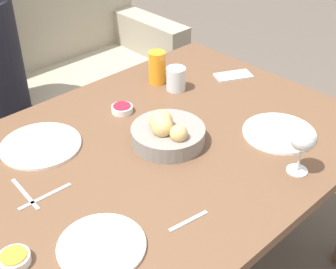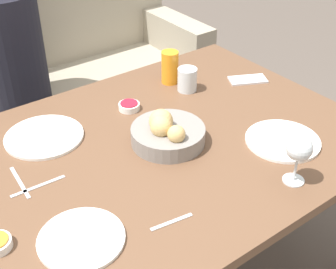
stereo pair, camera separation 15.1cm
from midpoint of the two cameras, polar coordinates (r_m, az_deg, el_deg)
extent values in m
cube|color=brown|center=(1.51, -5.06, -2.47)|extent=(1.46, 1.01, 0.03)
cube|color=brown|center=(2.36, 1.09, 2.22)|extent=(0.06, 0.06, 0.67)
cube|color=#9E937F|center=(2.60, -17.59, 0.91)|extent=(1.65, 0.70, 0.45)
cube|color=#9E937F|center=(2.90, -4.86, 8.26)|extent=(0.14, 0.70, 0.65)
cube|color=#23232D|center=(2.45, -20.76, -1.98)|extent=(0.30, 0.41, 0.45)
cylinder|color=gray|center=(1.52, -2.86, -0.17)|extent=(0.24, 0.24, 0.05)
sphere|color=tan|center=(1.44, -1.69, 0.02)|extent=(0.06, 0.06, 0.06)
sphere|color=tan|center=(1.47, -3.67, 0.84)|extent=(0.07, 0.07, 0.07)
sphere|color=tan|center=(1.49, -3.79, 1.50)|extent=(0.08, 0.08, 0.08)
cylinder|color=white|center=(1.21, -11.78, -13.31)|extent=(0.22, 0.22, 0.01)
cylinder|color=white|center=(1.59, 10.78, 0.10)|extent=(0.24, 0.24, 0.01)
cylinder|color=white|center=(1.58, -17.93, -1.34)|extent=(0.26, 0.26, 0.01)
cylinder|color=orange|center=(1.86, -3.70, 8.10)|extent=(0.07, 0.07, 0.13)
cylinder|color=silver|center=(1.82, -1.42, 6.74)|extent=(0.08, 0.08, 0.09)
cylinder|color=silver|center=(1.44, 12.58, -4.42)|extent=(0.06, 0.06, 0.00)
cylinder|color=silver|center=(1.42, 12.78, -3.15)|extent=(0.01, 0.01, 0.07)
sphere|color=silver|center=(1.37, 13.17, -0.64)|extent=(0.08, 0.08, 0.08)
cylinder|color=white|center=(1.70, -8.17, 3.01)|extent=(0.08, 0.08, 0.02)
cylinder|color=#A3192D|center=(1.69, -8.21, 3.40)|extent=(0.06, 0.06, 0.00)
cylinder|color=white|center=(1.23, -21.73, -14.10)|extent=(0.08, 0.08, 0.02)
cylinder|color=#C67F28|center=(1.22, -21.87, -13.68)|extent=(0.06, 0.06, 0.00)
cube|color=#B7B7BC|center=(1.41, -20.03, -6.94)|extent=(0.02, 0.16, 0.00)
cube|color=#B7B7BC|center=(1.38, -17.83, -7.31)|extent=(0.16, 0.02, 0.00)
cube|color=#B7B7BC|center=(1.25, -1.02, -10.64)|extent=(0.12, 0.03, 0.00)
cube|color=silver|center=(1.94, 5.74, 7.09)|extent=(0.17, 0.13, 0.01)
camera|label=1|loc=(0.08, -92.86, -1.94)|focal=50.00mm
camera|label=2|loc=(0.08, 87.14, 1.94)|focal=50.00mm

